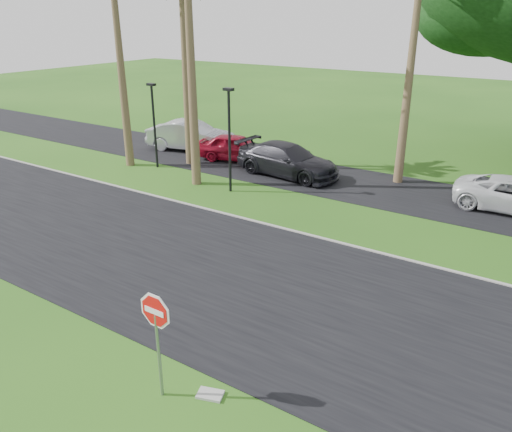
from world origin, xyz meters
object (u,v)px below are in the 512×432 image
Objects in this scene: car_red at (236,148)px; car_dark at (287,160)px; car_silver at (191,136)px; stop_sign_near at (156,325)px.

car_dark is at bearing -117.36° from car_red.
car_silver is at bearing 69.48° from car_red.
stop_sign_near is at bearing -154.93° from car_dark.
stop_sign_near is 0.48× the size of car_dark.
car_red is at bearing -110.00° from car_silver.
car_red is (-9.24, 15.83, -1.05)m from stop_sign_near.
car_dark reaches higher than car_red.
stop_sign_near is 0.62× the size of car_red.
car_red is 3.82m from car_dark.
car_silver is 0.96× the size of car_dark.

